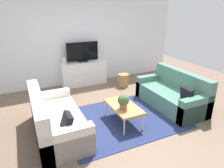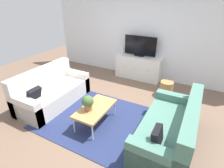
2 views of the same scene
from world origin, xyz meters
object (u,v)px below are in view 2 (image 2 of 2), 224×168
Objects in this scene: potted_plant at (88,102)px; wicker_basket at (166,88)px; couch_right_side at (172,131)px; flat_screen_tv at (140,46)px; coffee_table at (95,109)px; glass_vase at (122,50)px; tv_console at (138,67)px; couch_left_side at (51,92)px.

potted_plant reaches higher than wicker_basket.
couch_right_side is 2.93m from flat_screen_tv.
coffee_table is at bearing -173.32° from couch_right_side.
flat_screen_tv reaches higher than glass_vase.
tv_console reaches higher than potted_plant.
coffee_table is 2.13m from wicker_basket.
coffee_table is 2.43× the size of wicker_basket.
potted_plant is 2.75m from glass_vase.
couch_left_side is 1.89× the size of coffee_table.
couch_right_side is 3.22m from glass_vase.
glass_vase is at bearing 103.82° from coffee_table.
glass_vase reaches higher than potted_plant.
tv_console is at bearing 89.31° from potted_plant.
potted_plant is 0.80× the size of wicker_basket.
couch_right_side is 1.27× the size of tv_console.
couch_right_side is at bearing 6.68° from coffee_table.
couch_left_side is 1.27× the size of tv_console.
tv_console is at bearing -0.00° from glass_vase.
flat_screen_tv is (-0.04, 2.57, 0.67)m from coffee_table.
flat_screen_tv is (-0.00, 0.02, 0.67)m from tv_console.
glass_vase is (-0.55, 2.68, 0.26)m from potted_plant.
coffee_table reaches higher than wicker_basket.
tv_console is 1.26m from wicker_basket.
couch_left_side is at bearing -119.55° from flat_screen_tv.
wicker_basket is at bearing -33.02° from tv_console.
couch_left_side is 1.41m from coffee_table.
tv_console is at bearing 122.62° from couch_right_side.
flat_screen_tv is (0.03, 2.70, 0.46)m from potted_plant.
tv_console is 1.44× the size of flat_screen_tv.
flat_screen_tv is 1.51m from wicker_basket.
glass_vase is at bearing -178.03° from flat_screen_tv.
couch_right_side reaches higher than tv_console.
couch_left_side reaches higher than coffee_table.
couch_left_side is 1.39m from potted_plant.
flat_screen_tv is at bearing 60.45° from couch_left_side.
wicker_basket is at bearing -22.66° from glass_vase.
glass_vase is at bearing 71.93° from couch_left_side.
wicker_basket is at bearing 105.62° from couch_right_side.
potted_plant is 0.22× the size of tv_console.
couch_right_side is 1.89× the size of coffee_table.
couch_right_side is at bearing -48.48° from glass_vase.
flat_screen_tv is 0.62m from glass_vase.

